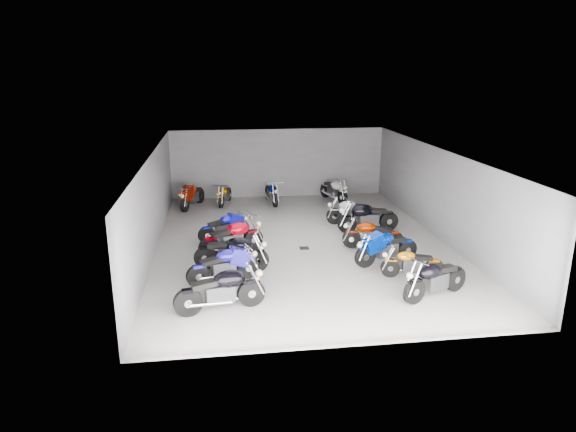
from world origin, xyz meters
name	(u,v)px	position (x,y,z in m)	size (l,w,h in m)	color
ground	(302,243)	(0.00, 0.00, 0.00)	(14.00, 14.00, 0.00)	#A09D97
wall_back	(278,163)	(0.00, 7.00, 1.60)	(10.00, 0.10, 3.20)	slate
wall_left	(153,205)	(-5.00, 0.00, 1.60)	(0.10, 14.00, 3.20)	slate
wall_right	(441,195)	(5.00, 0.00, 1.60)	(0.10, 14.00, 3.20)	slate
ceiling	(303,153)	(0.00, 0.00, 3.22)	(10.00, 14.00, 0.04)	black
drain_grate	(304,248)	(0.00, -0.50, 0.01)	(0.32, 0.32, 0.01)	black
motorcycle_left_a	(221,290)	(-2.86, -4.82, 0.56)	(2.33, 0.69, 1.04)	black
motorcycle_left_b	(224,266)	(-2.75, -3.05, 0.52)	(2.11, 0.79, 0.95)	black
motorcycle_left_c	(232,253)	(-2.50, -2.12, 0.56)	(2.28, 0.76, 1.02)	black
motorcycle_left_d	(232,238)	(-2.44, -0.68, 0.55)	(2.17, 1.08, 1.02)	black
motorcycle_left_e	(225,227)	(-2.67, 0.79, 0.48)	(1.86, 0.93, 0.87)	black
motorcycle_right_a	(435,279)	(2.81, -4.81, 0.54)	(2.11, 1.05, 0.99)	black
motorcycle_right_b	(412,263)	(2.70, -3.42, 0.45)	(1.86, 0.49, 0.82)	black
motorcycle_right_c	(386,247)	(2.29, -2.25, 0.54)	(2.20, 0.79, 0.99)	black
motorcycle_right_d	(372,235)	(2.28, -0.83, 0.50)	(2.06, 0.65, 0.92)	black
motorcycle_right_e	(367,217)	(2.65, 1.00, 0.57)	(2.37, 0.51, 1.04)	black
motorcycle_right_f	(352,211)	(2.35, 2.05, 0.51)	(2.13, 0.46, 0.93)	black
motorcycle_back_a	(192,196)	(-4.01, 5.40, 0.54)	(0.98, 2.13, 0.99)	black
motorcycle_back_b	(225,195)	(-2.58, 5.76, 0.45)	(0.65, 1.83, 0.82)	black
motorcycle_back_c	(272,193)	(-0.47, 5.64, 0.49)	(0.47, 2.03, 0.89)	black
motorcycle_back_e	(334,190)	(2.44, 5.70, 0.52)	(0.84, 2.11, 0.96)	black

